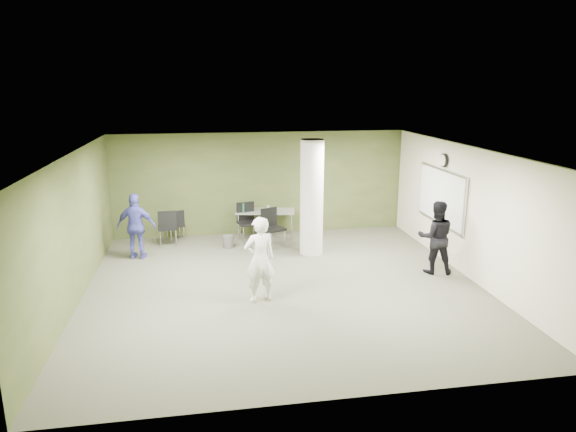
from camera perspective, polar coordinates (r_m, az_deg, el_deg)
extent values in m
plane|color=#504F3F|center=(10.71, -0.45, -7.79)|extent=(8.00, 8.00, 0.00)
plane|color=white|center=(9.99, -0.49, 7.24)|extent=(8.00, 8.00, 0.00)
cube|color=#3F4E25|center=(14.13, -3.03, 3.62)|extent=(8.00, 2.80, 0.02)
cube|color=#3F4E25|center=(10.43, -22.72, -1.44)|extent=(0.02, 8.00, 2.80)
cube|color=beige|center=(11.57, 19.50, 0.35)|extent=(0.02, 8.00, 2.80)
cylinder|color=silver|center=(12.35, 2.65, 2.04)|extent=(0.56, 0.56, 2.80)
cube|color=silver|center=(12.55, 16.65, 2.11)|extent=(0.04, 2.30, 1.30)
cube|color=white|center=(12.54, 16.55, 2.10)|extent=(0.02, 2.20, 1.20)
cylinder|color=black|center=(12.40, 16.94, 5.94)|extent=(0.05, 0.32, 0.32)
cylinder|color=white|center=(12.39, 16.81, 5.94)|extent=(0.02, 0.26, 0.26)
cube|color=gray|center=(13.84, -2.53, 0.54)|extent=(1.66, 0.94, 0.04)
cylinder|color=silver|center=(13.73, -5.51, -1.24)|extent=(0.04, 0.04, 0.71)
cylinder|color=silver|center=(13.66, 0.39, -1.26)|extent=(0.04, 0.04, 0.71)
cylinder|color=silver|center=(14.25, -5.29, -0.64)|extent=(0.04, 0.04, 0.71)
cylinder|color=silver|center=(14.19, 0.38, -0.65)|extent=(0.04, 0.04, 0.71)
cylinder|color=#18482C|center=(13.63, -4.98, 0.90)|extent=(0.07, 0.07, 0.25)
cylinder|color=#B2B2B7|center=(13.66, -2.21, 0.82)|extent=(0.06, 0.06, 0.18)
cylinder|color=#4C4C4C|center=(13.17, -6.67, -2.83)|extent=(0.28, 0.28, 0.32)
cube|color=black|center=(13.56, -13.24, -1.27)|extent=(0.52, 0.52, 0.05)
cube|color=black|center=(13.28, -13.27, -0.44)|extent=(0.46, 0.08, 0.47)
cylinder|color=silver|center=(13.82, -12.40, -1.97)|extent=(0.02, 0.02, 0.45)
cylinder|color=silver|center=(13.81, -14.03, -2.08)|extent=(0.02, 0.02, 0.45)
cylinder|color=silver|center=(13.44, -12.31, -2.44)|extent=(0.02, 0.02, 0.45)
cylinder|color=silver|center=(13.43, -13.99, -2.55)|extent=(0.02, 0.02, 0.45)
cube|color=black|center=(13.95, -12.45, -1.02)|extent=(0.54, 0.54, 0.05)
cube|color=black|center=(13.71, -12.25, -0.28)|extent=(0.39, 0.18, 0.41)
cylinder|color=silver|center=(14.22, -11.96, -1.60)|extent=(0.02, 0.02, 0.39)
cylinder|color=silver|center=(14.12, -13.29, -1.79)|extent=(0.02, 0.02, 0.39)
cylinder|color=silver|center=(13.90, -11.50, -1.94)|extent=(0.02, 0.02, 0.39)
cylinder|color=silver|center=(13.80, -12.86, -2.14)|extent=(0.02, 0.02, 0.39)
cube|color=black|center=(13.56, -4.44, -0.79)|extent=(0.61, 0.61, 0.05)
cube|color=black|center=(13.70, -4.76, 0.55)|extent=(0.48, 0.15, 0.49)
cylinder|color=silver|center=(13.38, -4.99, -2.17)|extent=(0.02, 0.02, 0.47)
cylinder|color=silver|center=(13.50, -3.30, -1.98)|extent=(0.02, 0.02, 0.47)
cylinder|color=silver|center=(13.76, -5.51, -1.70)|extent=(0.02, 0.02, 0.47)
cylinder|color=silver|center=(13.88, -3.87, -1.53)|extent=(0.02, 0.02, 0.47)
cube|color=black|center=(13.05, -1.61, -1.44)|extent=(0.65, 0.65, 0.05)
cube|color=black|center=(13.17, -2.13, -0.10)|extent=(0.44, 0.23, 0.48)
cylinder|color=silver|center=(12.86, -1.89, -2.85)|extent=(0.02, 0.02, 0.46)
cylinder|color=silver|center=(13.07, -0.38, -2.56)|extent=(0.02, 0.02, 0.46)
cylinder|color=silver|center=(13.19, -2.81, -2.41)|extent=(0.02, 0.02, 0.46)
cylinder|color=silver|center=(13.39, -1.33, -2.13)|extent=(0.02, 0.02, 0.46)
imported|color=white|center=(9.74, -3.17, -4.86)|extent=(0.69, 0.54, 1.67)
imported|color=black|center=(11.65, 16.10, -2.28)|extent=(0.91, 0.78, 1.62)
imported|color=#4445AA|center=(12.63, -16.50, -1.11)|extent=(0.99, 0.56, 1.58)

